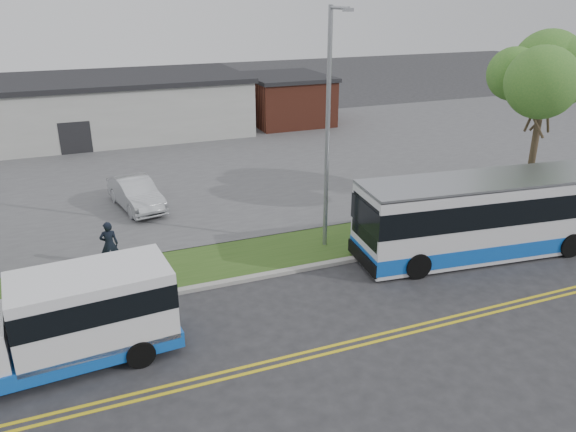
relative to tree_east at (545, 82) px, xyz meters
name	(u,v)px	position (x,y,z in m)	size (l,w,h in m)	color
ground	(283,289)	(-14.00, -3.00, -6.20)	(140.00, 140.00, 0.00)	#28282B
lane_line_north	(329,347)	(-14.00, -6.85, -6.20)	(70.00, 0.12, 0.01)	gold
lane_line_south	(334,352)	(-14.00, -7.15, -6.20)	(70.00, 0.12, 0.01)	gold
curb	(272,274)	(-14.00, -1.90, -6.13)	(80.00, 0.30, 0.15)	#9E9B93
verge	(257,255)	(-14.00, -0.10, -6.15)	(80.00, 3.30, 0.10)	#2F501A
parking_lot	(183,164)	(-14.00, 14.00, -6.15)	(80.00, 25.00, 0.10)	#4C4C4F
commercial_building	(70,109)	(-20.00, 24.00, -4.02)	(25.40, 10.40, 4.35)	#9E9E99
brick_wing	(286,99)	(-3.50, 23.00, -4.24)	(6.30, 7.30, 3.90)	brown
tree_east	(545,82)	(0.00, 0.00, 0.00)	(5.20, 5.20, 8.33)	#3C2F21
streetlight_near	(329,124)	(-11.00, -0.27, -0.97)	(0.35, 1.53, 9.50)	gray
shuttle_bus	(68,318)	(-21.19, -4.75, -4.75)	(7.27, 2.86, 2.73)	#104FB5
transit_bus	(496,215)	(-4.81, -3.26, -4.57)	(11.87, 3.88, 3.23)	silver
pedestrian	(109,244)	(-19.57, 1.00, -5.17)	(0.68, 0.45, 1.86)	black
parked_car_a	(136,194)	(-17.75, 7.14, -5.36)	(1.58, 4.54, 1.50)	#AEB2B6
grocery_bag_left	(104,266)	(-19.87, 0.75, -5.94)	(0.32, 0.32, 0.32)	white
grocery_bag_right	(119,259)	(-19.27, 1.25, -5.94)	(0.32, 0.32, 0.32)	white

